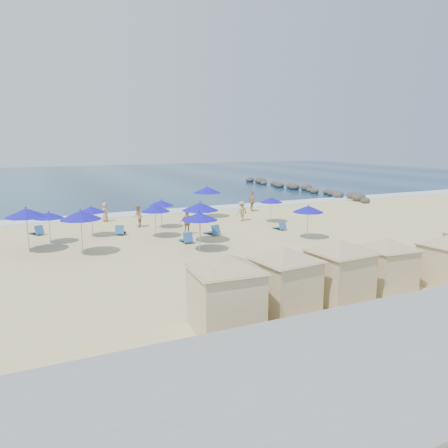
# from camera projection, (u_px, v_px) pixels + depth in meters

# --- Properties ---
(ground) EXTENTS (160.00, 160.00, 0.00)m
(ground) POSITION_uv_depth(u_px,v_px,m) (203.00, 254.00, 25.09)
(ground) COLOR beige
(ground) RESTS_ON ground
(ocean) EXTENTS (160.00, 80.00, 0.06)m
(ocean) POSITION_uv_depth(u_px,v_px,m) (78.00, 179.00, 73.87)
(ocean) COLOR #0D294B
(ocean) RESTS_ON ground
(surf_line) EXTENTS (160.00, 2.50, 0.08)m
(surf_line) POSITION_uv_depth(u_px,v_px,m) (136.00, 214.00, 38.83)
(surf_line) COLOR white
(surf_line) RESTS_ON ground
(seawall) EXTENTS (160.00, 6.10, 1.22)m
(seawall) POSITION_uv_depth(u_px,v_px,m) (378.00, 338.00, 13.00)
(seawall) COLOR gray
(seawall) RESTS_ON ground
(rock_jetty) EXTENTS (2.56, 26.66, 0.96)m
(rock_jetty) POSITION_uv_depth(u_px,v_px,m) (298.00, 188.00, 57.24)
(rock_jetty) COLOR #302B28
(rock_jetty) RESTS_ON ground
(trash_bin) EXTENTS (1.11, 1.11, 0.87)m
(trash_bin) POSITION_uv_depth(u_px,v_px,m) (277.00, 263.00, 21.68)
(trash_bin) COLOR black
(trash_bin) RESTS_ON ground
(cabana_0) EXTENTS (4.72, 4.72, 2.97)m
(cabana_0) POSITION_uv_depth(u_px,v_px,m) (225.00, 282.00, 14.81)
(cabana_0) COLOR #CEB78D
(cabana_0) RESTS_ON ground
(cabana_1) EXTENTS (4.48, 4.48, 2.82)m
(cabana_1) POSITION_uv_depth(u_px,v_px,m) (285.00, 271.00, 16.40)
(cabana_1) COLOR #CEB78D
(cabana_1) RESTS_ON ground
(cabana_2) EXTENTS (4.52, 4.52, 2.84)m
(cabana_2) POSITION_uv_depth(u_px,v_px,m) (340.00, 263.00, 17.48)
(cabana_2) COLOR #CEB78D
(cabana_2) RESTS_ON ground
(cabana_3) EXTENTS (4.07, 4.07, 2.56)m
(cabana_3) POSITION_uv_depth(u_px,v_px,m) (388.00, 257.00, 18.88)
(cabana_3) COLOR #CEB78D
(cabana_3) RESTS_ON ground
(cabana_4) EXTENTS (4.12, 4.12, 2.60)m
(cabana_4) POSITION_uv_depth(u_px,v_px,m) (447.00, 254.00, 19.37)
(cabana_4) COLOR #CEB78D
(cabana_4) RESTS_ON ground
(umbrella_1) EXTENTS (2.38, 2.38, 2.71)m
(umbrella_1) POSITION_uv_depth(u_px,v_px,m) (26.00, 213.00, 25.12)
(umbrella_1) COLOR #A5A8AD
(umbrella_1) RESTS_ON ground
(umbrella_2) EXTENTS (1.85, 1.85, 2.11)m
(umbrella_2) POSITION_uv_depth(u_px,v_px,m) (49.00, 215.00, 27.38)
(umbrella_2) COLOR #A5A8AD
(umbrella_2) RESTS_ON ground
(umbrella_3) EXTENTS (2.35, 2.35, 2.67)m
(umbrella_3) POSITION_uv_depth(u_px,v_px,m) (81.00, 215.00, 24.53)
(umbrella_3) COLOR #A5A8AD
(umbrella_3) RESTS_ON ground
(umbrella_4) EXTENTS (1.91, 1.91, 2.17)m
(umbrella_4) POSITION_uv_depth(u_px,v_px,m) (91.00, 210.00, 29.32)
(umbrella_4) COLOR #A5A8AD
(umbrella_4) RESTS_ON ground
(umbrella_5) EXTENTS (2.03, 2.03, 2.32)m
(umbrella_5) POSITION_uv_depth(u_px,v_px,m) (155.00, 208.00, 29.05)
(umbrella_5) COLOR #A5A8AD
(umbrella_5) RESTS_ON ground
(umbrella_6) EXTENTS (2.16, 2.16, 2.45)m
(umbrella_6) POSITION_uv_depth(u_px,v_px,m) (200.00, 216.00, 25.27)
(umbrella_6) COLOR #A5A8AD
(umbrella_6) RESTS_ON ground
(umbrella_7) EXTENTS (1.92, 1.92, 2.19)m
(umbrella_7) POSITION_uv_depth(u_px,v_px,m) (161.00, 203.00, 32.27)
(umbrella_7) COLOR #A5A8AD
(umbrella_7) RESTS_ON ground
(umbrella_8) EXTENTS (2.38, 2.38, 2.70)m
(umbrella_8) POSITION_uv_depth(u_px,v_px,m) (200.00, 206.00, 27.55)
(umbrella_8) COLOR #A5A8AD
(umbrella_8) RESTS_ON ground
(umbrella_9) EXTENTS (2.41, 2.41, 2.74)m
(umbrella_9) POSITION_uv_depth(u_px,v_px,m) (207.00, 190.00, 36.55)
(umbrella_9) COLOR #A5A8AD
(umbrella_9) RESTS_ON ground
(umbrella_10) EXTENTS (1.83, 1.83, 2.09)m
(umbrella_10) POSITION_uv_depth(u_px,v_px,m) (271.00, 200.00, 34.52)
(umbrella_10) COLOR #A5A8AD
(umbrella_10) RESTS_ON ground
(umbrella_11) EXTENTS (2.05, 2.05, 2.34)m
(umbrella_11) POSITION_uv_depth(u_px,v_px,m) (308.00, 209.00, 28.61)
(umbrella_11) COLOR #A5A8AD
(umbrella_11) RESTS_ON ground
(beach_chair_1) EXTENTS (1.02, 1.42, 0.72)m
(beach_chair_1) POSITION_uv_depth(u_px,v_px,m) (37.00, 231.00, 30.22)
(beach_chair_1) COLOR #285695
(beach_chair_1) RESTS_ON ground
(beach_chair_2) EXTENTS (1.00, 1.45, 0.73)m
(beach_chair_2) POSITION_uv_depth(u_px,v_px,m) (120.00, 231.00, 30.33)
(beach_chair_2) COLOR #285695
(beach_chair_2) RESTS_ON ground
(beach_chair_3) EXTENTS (0.66, 1.37, 0.74)m
(beach_chair_3) POSITION_uv_depth(u_px,v_px,m) (186.00, 239.00, 27.91)
(beach_chair_3) COLOR #285695
(beach_chair_3) RESTS_ON ground
(beach_chair_4) EXTENTS (0.90, 1.48, 0.76)m
(beach_chair_4) POSITION_uv_depth(u_px,v_px,m) (213.00, 231.00, 30.22)
(beach_chair_4) COLOR #285695
(beach_chair_4) RESTS_ON ground
(beach_chair_5) EXTENTS (0.57, 1.23, 0.67)m
(beach_chair_5) POSITION_uv_depth(u_px,v_px,m) (280.00, 227.00, 31.96)
(beach_chair_5) COLOR #285695
(beach_chair_5) RESTS_ON ground
(beachgoer_1) EXTENTS (0.77, 0.92, 1.68)m
(beachgoer_1) POSITION_uv_depth(u_px,v_px,m) (138.00, 216.00, 32.82)
(beachgoer_1) COLOR tan
(beachgoer_1) RESTS_ON ground
(beachgoer_2) EXTENTS (0.99, 0.42, 1.68)m
(beachgoer_2) POSITION_uv_depth(u_px,v_px,m) (187.00, 223.00, 30.23)
(beachgoer_2) COLOR tan
(beachgoer_2) RESTS_ON ground
(beachgoer_3) EXTENTS (1.20, 0.91, 1.65)m
(beachgoer_3) POSITION_uv_depth(u_px,v_px,m) (242.00, 211.00, 35.31)
(beachgoer_3) COLOR tan
(beachgoer_3) RESTS_ON ground
(beachgoer_4) EXTENTS (0.77, 0.90, 1.56)m
(beachgoer_4) POSITION_uv_depth(u_px,v_px,m) (105.00, 212.00, 35.16)
(beachgoer_4) COLOR tan
(beachgoer_4) RESTS_ON ground
(beachgoer_5) EXTENTS (0.51, 1.10, 1.83)m
(beachgoer_5) POSITION_uv_depth(u_px,v_px,m) (252.00, 201.00, 40.22)
(beachgoer_5) COLOR tan
(beachgoer_5) RESTS_ON ground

